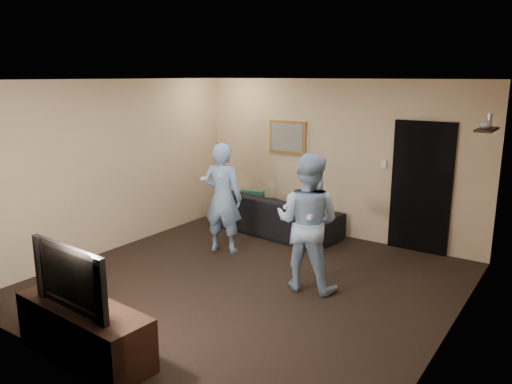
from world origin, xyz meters
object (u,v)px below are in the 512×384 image
Objects in this scene: wii_player_left at (223,198)px; wii_player_right at (307,222)px; tv_console at (85,332)px; television at (80,274)px; sofa at (276,214)px.

wii_player_right is at bearing -15.64° from wii_player_left.
television reaches higher than tv_console.
television reaches higher than sofa.
wii_player_left is (-0.72, 3.09, 0.59)m from tv_console.
tv_console is 2.86m from wii_player_right.
tv_console is 0.92× the size of wii_player_left.
television is at bearing -110.78° from wii_player_right.
tv_console is at bearing 3.47° from television.
wii_player_left is at bearing 106.61° from tv_console.
wii_player_right is at bearing 72.68° from tv_console.
sofa is 1.46× the size of tv_console.
tv_console is 0.90× the size of wii_player_right.
television is (-0.00, 0.00, 0.59)m from tv_console.
wii_player_right reaches higher than wii_player_left.
sofa reaches higher than tv_console.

